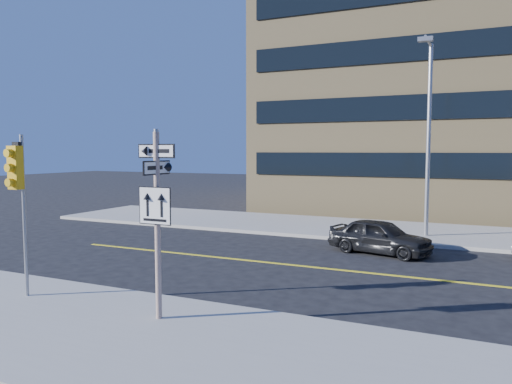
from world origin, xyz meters
The scene contains 6 objects.
ground centered at (0.00, 0.00, 0.00)m, with size 120.00×120.00×0.00m, color black.
sign_pole centered at (0.00, -2.51, 2.44)m, with size 0.92×0.92×4.06m.
traffic_signal centered at (-4.00, -2.66, 3.03)m, with size 0.32×0.45×4.00m.
parked_car_a centered at (2.82, 7.08, 0.64)m, with size 3.73×1.50×1.27m, color black.
streetlight_a centered at (4.00, 10.76, 4.76)m, with size 0.55×2.25×8.00m.
building_brick centered at (2.00, 25.00, 9.00)m, with size 18.00×18.00×18.00m, color tan.
Camera 1 is at (6.35, -11.12, 3.76)m, focal length 35.00 mm.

